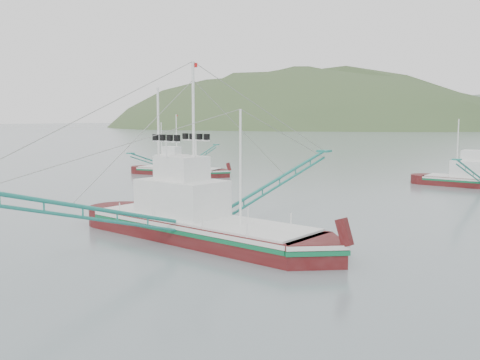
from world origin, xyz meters
The scene contains 4 objects.
ground centered at (0.00, 0.00, 0.00)m, with size 1200.00×1200.00×0.00m, color slate.
main_boat centered at (1.22, -0.84, 1.89)m, with size 17.38×30.70×12.46m.
bg_boat_left centered at (-25.78, 29.04, 1.48)m, with size 12.75×22.28×9.08m.
headland_left centered at (-180.00, 360.00, 0.00)m, with size 448.00×308.00×210.00m, color #384D28.
Camera 1 is at (22.73, -28.00, 8.00)m, focal length 40.00 mm.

